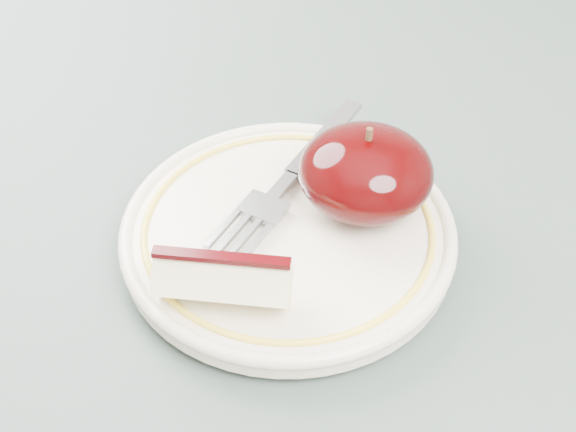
# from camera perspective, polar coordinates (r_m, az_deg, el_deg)

# --- Properties ---
(table) EXTENTS (0.90, 0.90, 0.75)m
(table) POSITION_cam_1_polar(r_m,az_deg,el_deg) (0.55, -6.56, -11.15)
(table) COLOR brown
(table) RESTS_ON ground
(plate) EXTENTS (0.21, 0.21, 0.02)m
(plate) POSITION_cam_1_polar(r_m,az_deg,el_deg) (0.49, -0.00, -1.17)
(plate) COLOR beige
(plate) RESTS_ON table
(apple_half) EXTENTS (0.08, 0.08, 0.06)m
(apple_half) POSITION_cam_1_polar(r_m,az_deg,el_deg) (0.49, 5.56, 3.10)
(apple_half) COLOR black
(apple_half) RESTS_ON plate
(apple_wedge) EXTENTS (0.08, 0.04, 0.04)m
(apple_wedge) POSITION_cam_1_polar(r_m,az_deg,el_deg) (0.44, -4.64, -4.47)
(apple_wedge) COLOR #FFF4BB
(apple_wedge) RESTS_ON plate
(fork) EXTENTS (0.09, 0.16, 0.00)m
(fork) POSITION_cam_1_polar(r_m,az_deg,el_deg) (0.52, 0.24, 2.87)
(fork) COLOR gray
(fork) RESTS_ON plate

